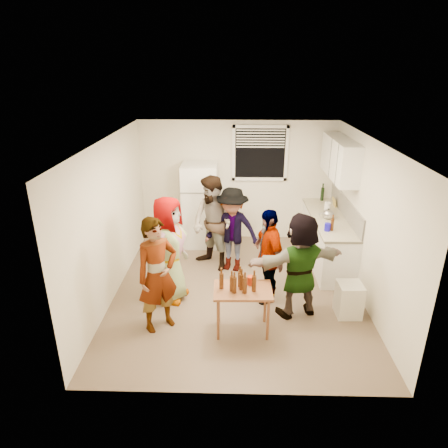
{
  "coord_description": "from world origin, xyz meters",
  "views": [
    {
      "loc": [
        -0.06,
        -5.78,
        3.53
      ],
      "look_at": [
        -0.22,
        0.12,
        1.15
      ],
      "focal_mm": 32.0,
      "sensor_mm": 36.0,
      "label": 1
    }
  ],
  "objects_px": {
    "beer_bottle_counter": "(332,230)",
    "blue_cup": "(327,231)",
    "guest_back_left": "(213,267)",
    "guest_black": "(266,298)",
    "beer_bottle_table": "(232,291)",
    "guest_orange": "(296,313)",
    "refrigerator": "(200,205)",
    "guest_stripe": "(161,326)",
    "guest_back_right": "(232,269)",
    "trash_bin": "(349,300)",
    "red_cup": "(250,284)",
    "wine_bottle": "(322,200)",
    "guest_grey": "(172,297)",
    "serving_table": "(242,330)",
    "kettle": "(328,219)"
  },
  "relations": [
    {
      "from": "guest_stripe",
      "to": "guest_orange",
      "type": "height_order",
      "value": "guest_orange"
    },
    {
      "from": "blue_cup",
      "to": "guest_grey",
      "type": "height_order",
      "value": "blue_cup"
    },
    {
      "from": "red_cup",
      "to": "serving_table",
      "type": "bearing_deg",
      "value": -129.33
    },
    {
      "from": "trash_bin",
      "to": "red_cup",
      "type": "relative_size",
      "value": 4.08
    },
    {
      "from": "red_cup",
      "to": "guest_grey",
      "type": "relative_size",
      "value": 0.07
    },
    {
      "from": "blue_cup",
      "to": "guest_orange",
      "type": "bearing_deg",
      "value": -119.15
    },
    {
      "from": "blue_cup",
      "to": "guest_back_left",
      "type": "relative_size",
      "value": 0.08
    },
    {
      "from": "trash_bin",
      "to": "guest_orange",
      "type": "xyz_separation_m",
      "value": [
        -0.76,
        0.03,
        -0.25
      ]
    },
    {
      "from": "kettle",
      "to": "beer_bottle_counter",
      "type": "height_order",
      "value": "same"
    },
    {
      "from": "trash_bin",
      "to": "guest_black",
      "type": "distance_m",
      "value": 1.29
    },
    {
      "from": "guest_stripe",
      "to": "guest_grey",
      "type": "bearing_deg",
      "value": 48.4
    },
    {
      "from": "refrigerator",
      "to": "guest_back_left",
      "type": "height_order",
      "value": "refrigerator"
    },
    {
      "from": "kettle",
      "to": "serving_table",
      "type": "bearing_deg",
      "value": -126.83
    },
    {
      "from": "serving_table",
      "to": "guest_black",
      "type": "xyz_separation_m",
      "value": [
        0.4,
        0.85,
        0.0
      ]
    },
    {
      "from": "wine_bottle",
      "to": "blue_cup",
      "type": "distance_m",
      "value": 1.63
    },
    {
      "from": "red_cup",
      "to": "guest_grey",
      "type": "bearing_deg",
      "value": 150.83
    },
    {
      "from": "guest_stripe",
      "to": "blue_cup",
      "type": "bearing_deg",
      "value": -9.15
    },
    {
      "from": "blue_cup",
      "to": "wine_bottle",
      "type": "bearing_deg",
      "value": 81.82
    },
    {
      "from": "blue_cup",
      "to": "guest_back_left",
      "type": "xyz_separation_m",
      "value": [
        -1.96,
        0.35,
        -0.9
      ]
    },
    {
      "from": "beer_bottle_table",
      "to": "guest_back_right",
      "type": "distance_m",
      "value": 1.99
    },
    {
      "from": "blue_cup",
      "to": "guest_black",
      "type": "distance_m",
      "value": 1.54
    },
    {
      "from": "wine_bottle",
      "to": "guest_back_right",
      "type": "xyz_separation_m",
      "value": [
        -1.84,
        -1.33,
        -0.9
      ]
    },
    {
      "from": "kettle",
      "to": "guest_grey",
      "type": "distance_m",
      "value": 3.14
    },
    {
      "from": "red_cup",
      "to": "guest_black",
      "type": "height_order",
      "value": "red_cup"
    },
    {
      "from": "wine_bottle",
      "to": "guest_stripe",
      "type": "distance_m",
      "value": 4.3
    },
    {
      "from": "beer_bottle_counter",
      "to": "red_cup",
      "type": "relative_size",
      "value": 1.62
    },
    {
      "from": "guest_back_left",
      "to": "guest_stripe",
      "type": "bearing_deg",
      "value": -67.0
    },
    {
      "from": "guest_orange",
      "to": "trash_bin",
      "type": "bearing_deg",
      "value": 160.11
    },
    {
      "from": "beer_bottle_counter",
      "to": "blue_cup",
      "type": "height_order",
      "value": "beer_bottle_counter"
    },
    {
      "from": "guest_stripe",
      "to": "kettle",
      "type": "bearing_deg",
      "value": -1.97
    },
    {
      "from": "guest_black",
      "to": "beer_bottle_counter",
      "type": "bearing_deg",
      "value": 103.21
    },
    {
      "from": "beer_bottle_counter",
      "to": "blue_cup",
      "type": "bearing_deg",
      "value": -166.17
    },
    {
      "from": "guest_back_left",
      "to": "refrigerator",
      "type": "bearing_deg",
      "value": 149.51
    },
    {
      "from": "red_cup",
      "to": "guest_back_right",
      "type": "distance_m",
      "value": 1.85
    },
    {
      "from": "guest_black",
      "to": "trash_bin",
      "type": "bearing_deg",
      "value": 51.02
    },
    {
      "from": "guest_stripe",
      "to": "guest_back_left",
      "type": "xyz_separation_m",
      "value": [
        0.66,
        1.82,
        0.0
      ]
    },
    {
      "from": "blue_cup",
      "to": "guest_stripe",
      "type": "distance_m",
      "value": 3.14
    },
    {
      "from": "refrigerator",
      "to": "guest_orange",
      "type": "xyz_separation_m",
      "value": [
        1.65,
        -2.49,
        -0.85
      ]
    },
    {
      "from": "beer_bottle_table",
      "to": "guest_orange",
      "type": "xyz_separation_m",
      "value": [
        0.99,
        0.49,
        -0.67
      ]
    },
    {
      "from": "beer_bottle_counter",
      "to": "serving_table",
      "type": "xyz_separation_m",
      "value": [
        -1.53,
        -1.57,
        -0.9
      ]
    },
    {
      "from": "kettle",
      "to": "serving_table",
      "type": "relative_size",
      "value": 0.31
    },
    {
      "from": "serving_table",
      "to": "guest_grey",
      "type": "height_order",
      "value": "serving_table"
    },
    {
      "from": "guest_back_left",
      "to": "beer_bottle_table",
      "type": "bearing_deg",
      "value": -36.58
    },
    {
      "from": "beer_bottle_table",
      "to": "guest_back_left",
      "type": "xyz_separation_m",
      "value": [
        -0.36,
        1.93,
        -0.67
      ]
    },
    {
      "from": "refrigerator",
      "to": "guest_back_right",
      "type": "relative_size",
      "value": 1.09
    },
    {
      "from": "serving_table",
      "to": "guest_stripe",
      "type": "relative_size",
      "value": 0.48
    },
    {
      "from": "guest_back_left",
      "to": "guest_black",
      "type": "relative_size",
      "value": 1.13
    },
    {
      "from": "guest_back_left",
      "to": "beer_bottle_counter",
      "type": "bearing_deg",
      "value": 33.88
    },
    {
      "from": "wine_bottle",
      "to": "refrigerator",
      "type": "bearing_deg",
      "value": -174.98
    },
    {
      "from": "guest_back_left",
      "to": "guest_black",
      "type": "bearing_deg",
      "value": -5.89
    }
  ]
}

